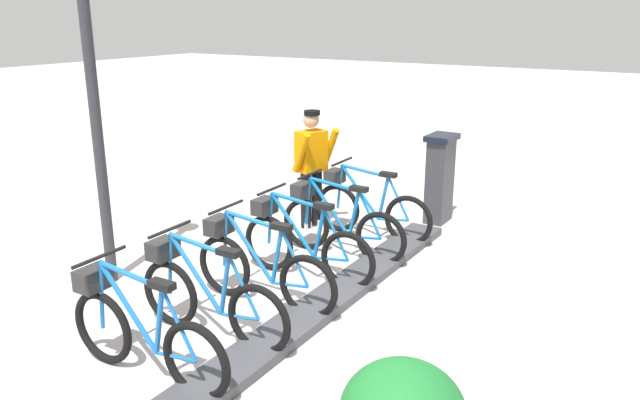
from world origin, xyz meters
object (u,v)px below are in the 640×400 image
bike_docked_3 (258,266)px  bike_docked_4 (206,295)px  bike_docked_1 (337,223)px  payment_kiosk (440,177)px  lamp_post (87,37)px  bike_docked_5 (140,331)px  worker_near_rack (312,165)px  bike_docked_2 (301,242)px  bike_docked_0 (367,207)px

bike_docked_3 → bike_docked_4: bearing=90.0°
bike_docked_4 → bike_docked_1: bearing=-90.0°
payment_kiosk → lamp_post: (2.36, 3.93, 2.02)m
payment_kiosk → bike_docked_1: size_ratio=0.74×
bike_docked_5 → bike_docked_1: bearing=-90.0°
bike_docked_4 → worker_near_rack: size_ratio=1.04×
bike_docked_4 → bike_docked_5: same height
bike_docked_3 → lamp_post: 2.91m
bike_docked_2 → bike_docked_3: 0.80m
bike_docked_2 → bike_docked_5: (0.00, 2.39, 0.00)m
bike_docked_0 → bike_docked_5: (0.00, 3.99, 0.00)m
bike_docked_3 → bike_docked_5: same height
payment_kiosk → bike_docked_1: bearing=73.5°
bike_docked_4 → bike_docked_5: (0.00, 0.80, 0.00)m
bike_docked_4 → bike_docked_0: bearing=-90.0°
bike_docked_4 → lamp_post: size_ratio=0.42×
payment_kiosk → worker_near_rack: size_ratio=0.77×
payment_kiosk → bike_docked_3: size_ratio=0.74×
payment_kiosk → bike_docked_2: size_ratio=0.74×
bike_docked_1 → bike_docked_5: size_ratio=1.00×
bike_docked_0 → bike_docked_4: 3.19m
bike_docked_5 → worker_near_rack: 4.05m
bike_docked_5 → worker_near_rack: (0.84, -3.93, 0.48)m
payment_kiosk → bike_docked_0: (0.57, 1.13, -0.24)m
bike_docked_0 → lamp_post: size_ratio=0.42×
bike_docked_2 → bike_docked_5: 2.39m
bike_docked_0 → lamp_post: lamp_post is taller
worker_near_rack → bike_docked_5: bearing=102.1°
payment_kiosk → bike_docked_4: (0.57, 4.32, -0.24)m
bike_docked_1 → worker_near_rack: bearing=-41.3°
bike_docked_2 → worker_near_rack: (0.84, -1.54, 0.48)m
bike_docked_1 → worker_near_rack: size_ratio=1.04×
lamp_post → bike_docked_0: bearing=-122.6°
bike_docked_3 → worker_near_rack: worker_near_rack is taller
bike_docked_0 → bike_docked_3: same height
bike_docked_3 → lamp_post: lamp_post is taller
payment_kiosk → bike_docked_4: bearing=82.5°
bike_docked_0 → worker_near_rack: 0.97m
bike_docked_1 → bike_docked_4: size_ratio=1.00×
bike_docked_4 → bike_docked_5: bearing=90.0°
payment_kiosk → bike_docked_5: size_ratio=0.74×
payment_kiosk → bike_docked_1: (0.57, 1.93, -0.24)m
bike_docked_0 → lamp_post: (1.79, 2.80, 2.25)m
bike_docked_4 → bike_docked_3: bearing=-90.0°
bike_docked_3 → worker_near_rack: bearing=-70.1°
bike_docked_3 → bike_docked_5: size_ratio=1.00×
bike_docked_2 → bike_docked_4: bearing=90.0°
worker_near_rack → lamp_post: size_ratio=0.40×
bike_docked_2 → lamp_post: size_ratio=0.42×
payment_kiosk → bike_docked_0: payment_kiosk is taller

